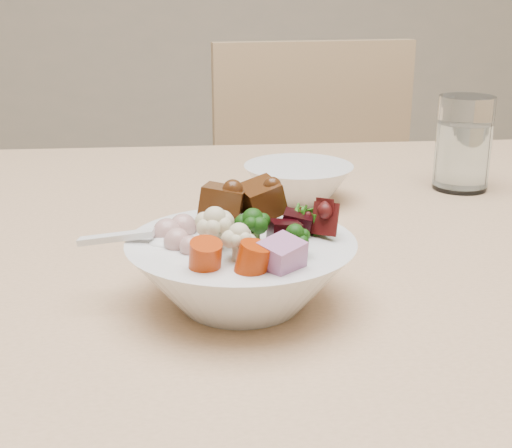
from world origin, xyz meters
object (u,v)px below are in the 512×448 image
(food_bowl, at_px, (243,267))
(side_bowl, at_px, (298,183))
(chair_far, at_px, (326,247))
(water_glass, at_px, (463,147))

(food_bowl, distance_m, side_bowl, 0.31)
(chair_far, xyz_separation_m, water_glass, (0.07, -0.52, 0.33))
(water_glass, relative_size, side_bowl, 0.90)
(food_bowl, bearing_deg, water_glass, 46.75)
(chair_far, relative_size, side_bowl, 7.08)
(food_bowl, distance_m, water_glass, 0.45)
(chair_far, xyz_separation_m, side_bowl, (-0.15, -0.56, 0.30))
(chair_far, xyz_separation_m, food_bowl, (-0.24, -0.85, 0.31))
(food_bowl, relative_size, side_bowl, 1.41)
(food_bowl, bearing_deg, chair_far, 74.60)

